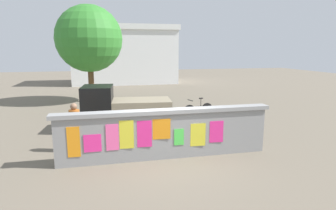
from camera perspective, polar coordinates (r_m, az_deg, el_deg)
ground at (r=16.67m, az=-6.36°, el=-0.49°), size 60.00×60.00×0.00m
poster_wall at (r=8.80m, az=-0.46°, el=-5.63°), size 6.70×0.42×1.54m
auto_rickshaw_truck at (r=12.07m, az=-9.08°, el=-0.64°), size 3.73×1.85×1.85m
motorcycle at (r=11.35m, az=8.94°, el=-3.66°), size 1.90×0.56×0.87m
bicycle_near at (r=14.29m, az=6.04°, el=-0.94°), size 1.66×0.59×0.95m
person_walking at (r=9.78m, az=-18.11°, el=-3.31°), size 0.36×0.36×1.62m
tree_roadside at (r=18.78m, az=-15.48°, el=12.58°), size 4.11×4.11×6.01m
building_background at (r=29.02m, az=-8.68°, el=9.95°), size 10.15×5.01×5.59m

